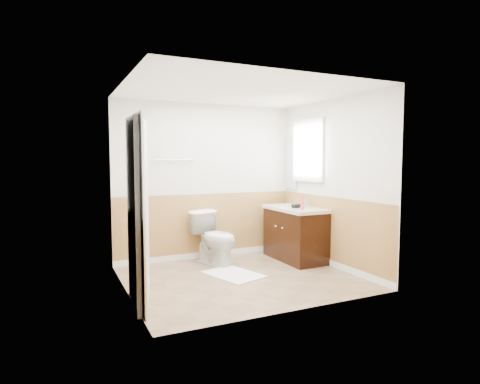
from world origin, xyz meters
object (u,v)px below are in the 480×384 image
lotion_bottle (302,203)px  soap_dispenser (304,201)px  vanity_cabinet (295,235)px  toilet (215,238)px  bath_mat (233,274)px

lotion_bottle → soap_dispenser: 0.35m
vanity_cabinet → soap_dispenser: (0.12, -0.06, 0.55)m
vanity_cabinet → soap_dispenser: bearing=-28.1°
toilet → soap_dispenser: bearing=-32.5°
lotion_bottle → toilet: bearing=150.5°
toilet → vanity_cabinet: 1.29m
toilet → vanity_cabinet: bearing=-31.2°
soap_dispenser → bath_mat: bearing=-167.4°
toilet → bath_mat: 0.79m
bath_mat → lotion_bottle: 1.49m
bath_mat → soap_dispenser: (1.37, 0.31, 0.94)m
toilet → bath_mat: (0.00, -0.68, -0.40)m
vanity_cabinet → lotion_bottle: (-0.10, -0.34, 0.56)m
toilet → bath_mat: toilet is taller
toilet → lotion_bottle: (1.15, -0.65, 0.55)m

